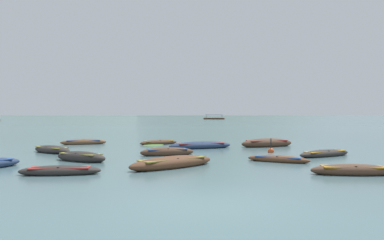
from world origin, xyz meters
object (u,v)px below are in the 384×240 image
rowboat_4 (54,150)px  rowboat_10 (169,152)px  rowboat_1 (202,146)px  rowboat_6 (280,159)px  rowboat_2 (355,171)px  rowboat_9 (160,143)px  rowboat_7 (83,157)px  ferry_1 (216,118)px  rowboat_0 (174,163)px  rowboat_12 (62,171)px  mooring_buoy (272,151)px  rowboat_8 (85,142)px  rowboat_3 (268,143)px  rowboat_11 (326,154)px

rowboat_4 → rowboat_10: size_ratio=1.03×
rowboat_1 → rowboat_6: 8.05m
rowboat_1 → rowboat_2: rowboat_1 is taller
rowboat_2 → rowboat_9: rowboat_2 is taller
rowboat_1 → rowboat_7: bearing=-132.3°
rowboat_6 → ferry_1: (6.60, 158.18, 0.32)m
rowboat_0 → rowboat_6: 5.44m
rowboat_2 → rowboat_6: 4.26m
rowboat_12 → rowboat_9: bearing=79.8°
rowboat_7 → rowboat_6: bearing=-2.1°
rowboat_7 → rowboat_9: size_ratio=1.03×
rowboat_0 → rowboat_6: rowboat_0 is taller
rowboat_9 → ferry_1: size_ratio=0.30×
rowboat_0 → mooring_buoy: (5.75, 6.25, -0.10)m
rowboat_2 → rowboat_8: rowboat_8 is taller
rowboat_3 → rowboat_11: bearing=-72.2°
rowboat_4 → rowboat_9: rowboat_4 is taller
rowboat_6 → rowboat_8: rowboat_8 is taller
rowboat_8 → rowboat_11: (16.00, -8.13, -0.02)m
rowboat_4 → rowboat_7: 5.00m
rowboat_6 → rowboat_9: bearing=123.5°
rowboat_6 → rowboat_10: bearing=153.1°
rowboat_3 → rowboat_4: 14.72m
rowboat_1 → rowboat_2: 12.32m
rowboat_0 → rowboat_6: (5.13, 1.81, -0.07)m
rowboat_2 → rowboat_6: rowboat_2 is taller
rowboat_4 → rowboat_12: (3.47, -8.07, -0.03)m
rowboat_10 → ferry_1: (12.30, 155.29, 0.27)m
rowboat_12 → ferry_1: (16.04, 161.91, 0.31)m
rowboat_2 → rowboat_4: bearing=151.5°
rowboat_12 → mooring_buoy: size_ratio=3.29×
rowboat_9 → rowboat_10: size_ratio=0.97×
rowboat_0 → ferry_1: 160.42m
rowboat_6 → rowboat_9: rowboat_9 is taller
ferry_1 → mooring_buoy: (-5.98, -153.73, -0.35)m
rowboat_4 → mooring_buoy: bearing=0.4°
rowboat_11 → rowboat_6: bearing=-143.1°
mooring_buoy → rowboat_2: bearing=-80.3°
rowboat_1 → rowboat_9: size_ratio=1.49×
rowboat_7 → rowboat_9: bearing=73.4°
rowboat_4 → rowboat_8: size_ratio=0.93×
rowboat_7 → rowboat_12: 4.11m
rowboat_6 → rowboat_12: bearing=-158.4°
rowboat_7 → rowboat_10: (4.18, 2.54, -0.01)m
rowboat_9 → rowboat_11: rowboat_11 is taller
rowboat_3 → ferry_1: ferry_1 is taller
rowboat_7 → rowboat_8: rowboat_7 is taller
rowboat_4 → mooring_buoy: size_ratio=3.42×
rowboat_3 → rowboat_4: rowboat_3 is taller
rowboat_10 → rowboat_12: rowboat_10 is taller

